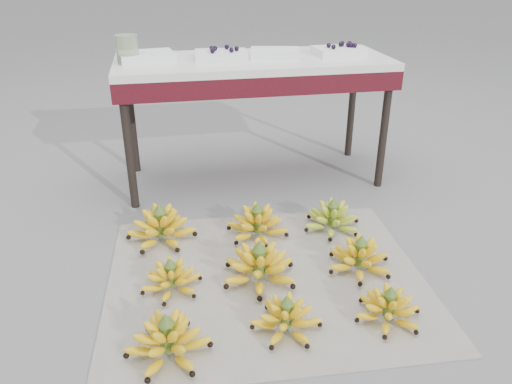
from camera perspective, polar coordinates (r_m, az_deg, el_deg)
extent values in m
plane|color=slate|center=(2.10, 3.51, -8.57)|extent=(60.00, 60.00, 0.00)
cube|color=white|center=(2.03, 1.18, -9.88)|extent=(1.30, 1.11, 0.01)
ellipsoid|color=#EFC800|center=(1.70, -9.99, -16.82)|extent=(0.32, 0.32, 0.08)
ellipsoid|color=#EFC800|center=(1.68, -10.09, -15.93)|extent=(0.23, 0.23, 0.06)
ellipsoid|color=#EFC800|center=(1.65, -10.18, -15.06)|extent=(0.15, 0.15, 0.05)
cylinder|color=#456221|center=(1.68, -10.09, -15.93)|extent=(0.04, 0.04, 0.11)
cone|color=#456221|center=(1.63, -10.29, -14.07)|extent=(0.05, 0.05, 0.04)
ellipsoid|color=#EFC800|center=(1.77, 3.48, -14.56)|extent=(0.28, 0.28, 0.07)
ellipsoid|color=#EFC800|center=(1.75, 3.51, -13.79)|extent=(0.20, 0.20, 0.05)
ellipsoid|color=#EFC800|center=(1.73, 3.54, -13.05)|extent=(0.13, 0.13, 0.04)
cylinder|color=#456221|center=(1.75, 3.51, -13.79)|extent=(0.04, 0.04, 0.10)
cone|color=#456221|center=(1.71, 3.57, -12.19)|extent=(0.05, 0.05, 0.04)
ellipsoid|color=#EFC800|center=(1.87, 14.85, -13.06)|extent=(0.26, 0.26, 0.07)
ellipsoid|color=#EFC800|center=(1.85, 14.95, -12.32)|extent=(0.18, 0.18, 0.05)
ellipsoid|color=#EFC800|center=(1.83, 15.06, -11.61)|extent=(0.12, 0.12, 0.04)
cylinder|color=#456221|center=(1.85, 14.95, -12.32)|extent=(0.04, 0.04, 0.10)
cone|color=#456221|center=(1.81, 15.18, -10.80)|extent=(0.05, 0.05, 0.03)
ellipsoid|color=#EFC800|center=(1.98, -9.62, -10.05)|extent=(0.25, 0.25, 0.07)
ellipsoid|color=#EFC800|center=(1.96, -9.69, -9.34)|extent=(0.17, 0.17, 0.05)
ellipsoid|color=#EFC800|center=(1.94, -9.75, -8.65)|extent=(0.11, 0.11, 0.04)
cylinder|color=#456221|center=(1.96, -9.69, -9.34)|extent=(0.04, 0.04, 0.09)
cone|color=#456221|center=(1.92, -9.82, -7.87)|extent=(0.04, 0.04, 0.03)
ellipsoid|color=#EFC800|center=(1.99, 0.39, -8.93)|extent=(0.32, 0.32, 0.09)
ellipsoid|color=#EFC800|center=(1.97, 0.39, -8.00)|extent=(0.23, 0.23, 0.07)
ellipsoid|color=#EFC800|center=(1.95, 0.39, -7.10)|extent=(0.15, 0.15, 0.06)
cylinder|color=#456221|center=(1.97, 0.39, -8.00)|extent=(0.05, 0.05, 0.12)
cone|color=#456221|center=(1.93, 0.40, -6.07)|extent=(0.06, 0.06, 0.04)
ellipsoid|color=#EFC800|center=(2.10, 11.72, -7.72)|extent=(0.30, 0.30, 0.08)
ellipsoid|color=#EFC800|center=(2.08, 11.81, -6.93)|extent=(0.21, 0.21, 0.06)
ellipsoid|color=#EFC800|center=(2.06, 11.89, -6.18)|extent=(0.14, 0.14, 0.05)
cylinder|color=#456221|center=(2.08, 11.81, -6.93)|extent=(0.04, 0.04, 0.11)
cone|color=#456221|center=(2.05, 11.98, -5.32)|extent=(0.05, 0.05, 0.04)
ellipsoid|color=#EFC800|center=(2.29, -10.75, -4.41)|extent=(0.39, 0.39, 0.09)
ellipsoid|color=#EFC800|center=(2.27, -10.83, -3.55)|extent=(0.27, 0.27, 0.07)
ellipsoid|color=#EFC800|center=(2.25, -10.91, -2.73)|extent=(0.18, 0.18, 0.06)
cylinder|color=#456221|center=(2.27, -10.83, -3.55)|extent=(0.05, 0.05, 0.12)
cone|color=#456221|center=(2.23, -11.00, -1.79)|extent=(0.06, 0.06, 0.04)
ellipsoid|color=#EFC800|center=(2.29, 0.15, -4.04)|extent=(0.37, 0.37, 0.08)
ellipsoid|color=#EFC800|center=(2.27, 0.15, -3.25)|extent=(0.26, 0.26, 0.06)
ellipsoid|color=#EFC800|center=(2.25, 0.15, -2.50)|extent=(0.17, 0.17, 0.05)
cylinder|color=#456221|center=(2.27, 0.15, -3.25)|extent=(0.05, 0.05, 0.11)
cone|color=#456221|center=(2.23, 0.16, -1.64)|extent=(0.05, 0.05, 0.04)
ellipsoid|color=#90A92E|center=(2.36, 8.67, -3.34)|extent=(0.27, 0.27, 0.08)
ellipsoid|color=#90A92E|center=(2.35, 8.73, -2.61)|extent=(0.19, 0.19, 0.06)
ellipsoid|color=#90A92E|center=(2.33, 8.78, -1.91)|extent=(0.12, 0.12, 0.05)
cylinder|color=#456221|center=(2.35, 8.73, -2.61)|extent=(0.04, 0.04, 0.11)
cone|color=#456221|center=(2.32, 8.84, -1.11)|extent=(0.05, 0.05, 0.04)
cylinder|color=black|center=(2.52, -14.35, 4.94)|extent=(0.04, 0.04, 0.64)
cylinder|color=black|center=(2.76, 14.41, 6.81)|extent=(0.04, 0.04, 0.64)
cylinder|color=black|center=(2.96, -14.04, 8.15)|extent=(0.04, 0.04, 0.64)
cylinder|color=black|center=(3.18, 10.89, 9.63)|extent=(0.04, 0.04, 0.64)
cube|color=#4C0E16|center=(2.70, -0.32, 13.29)|extent=(1.42, 0.57, 0.09)
cube|color=silver|center=(2.69, -0.33, 14.67)|extent=(1.42, 0.57, 0.04)
cube|color=silver|center=(2.67, -12.39, 14.90)|extent=(0.29, 0.23, 0.04)
cube|color=silver|center=(2.65, -4.02, 15.31)|extent=(0.28, 0.21, 0.04)
sphere|color=black|center=(2.58, -4.98, 15.77)|extent=(0.03, 0.03, 0.03)
sphere|color=black|center=(2.65, -4.71, 16.04)|extent=(0.03, 0.03, 0.03)
sphere|color=black|center=(2.64, -2.24, 16.05)|extent=(0.03, 0.03, 0.03)
sphere|color=black|center=(2.62, -4.97, 15.90)|extent=(0.03, 0.03, 0.03)
sphere|color=black|center=(2.62, -4.99, 15.91)|extent=(0.03, 0.03, 0.03)
sphere|color=black|center=(2.66, -5.06, 16.05)|extent=(0.03, 0.03, 0.03)
sphere|color=black|center=(2.69, -3.36, 16.22)|extent=(0.03, 0.03, 0.03)
sphere|color=black|center=(2.60, -2.83, 15.91)|extent=(0.03, 0.03, 0.03)
cube|color=silver|center=(2.71, 2.20, 15.58)|extent=(0.29, 0.23, 0.04)
cube|color=silver|center=(2.80, 9.45, 15.60)|extent=(0.27, 0.20, 0.04)
sphere|color=black|center=(2.84, 9.81, 16.41)|extent=(0.02, 0.02, 0.02)
sphere|color=black|center=(2.72, 8.85, 16.07)|extent=(0.02, 0.02, 0.02)
sphere|color=black|center=(2.79, 10.88, 16.17)|extent=(0.02, 0.02, 0.02)
sphere|color=black|center=(2.79, 11.23, 16.12)|extent=(0.02, 0.02, 0.02)
sphere|color=black|center=(2.79, 10.76, 16.17)|extent=(0.02, 0.02, 0.02)
sphere|color=black|center=(2.76, 8.31, 16.24)|extent=(0.02, 0.02, 0.02)
sphere|color=black|center=(2.80, 9.66, 16.30)|extent=(0.02, 0.02, 0.02)
sphere|color=black|center=(2.82, 9.78, 16.33)|extent=(0.02, 0.02, 0.02)
sphere|color=black|center=(2.85, 10.63, 16.37)|extent=(0.02, 0.02, 0.02)
sphere|color=black|center=(2.80, 10.48, 16.22)|extent=(0.02, 0.02, 0.02)
cylinder|color=beige|center=(2.62, -14.50, 15.52)|extent=(0.14, 0.14, 0.14)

